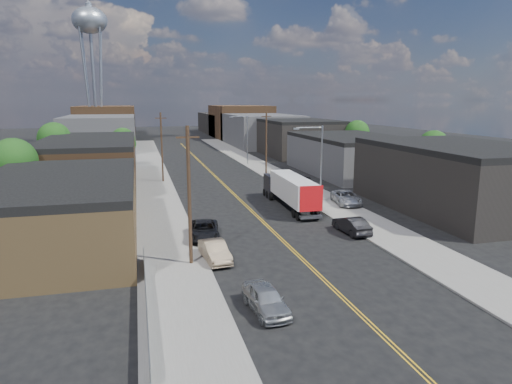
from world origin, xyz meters
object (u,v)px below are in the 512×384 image
semi_truck (289,189)px  car_left_b (215,251)px  water_tower (90,26)px  car_right_oncoming (352,225)px  car_right_lot_a (346,197)px  car_left_a (266,299)px  car_left_c (204,230)px  car_right_lot_c (306,182)px

semi_truck → car_left_b: size_ratio=3.06×
water_tower → car_right_oncoming: size_ratio=8.02×
water_tower → car_right_lot_a: bearing=-68.9°
car_left_a → car_right_oncoming: bearing=43.1°
car_left_b → car_left_c: size_ratio=0.82×
car_left_a → car_left_c: bearing=90.6°
car_left_b → car_right_lot_c: (16.47, 24.52, 0.17)m
car_left_c → car_right_oncoming: 13.10m
semi_truck → car_left_c: (-10.90, -9.68, -1.28)m
car_left_c → semi_truck: bearing=48.9°
car_left_a → car_right_lot_a: 28.17m
car_right_lot_c → car_left_a: bearing=-99.7°
car_left_a → car_right_lot_c: 36.68m
car_left_a → car_right_lot_a: bearing=50.5°
car_left_c → car_right_oncoming: bearing=0.3°
car_right_lot_a → car_right_lot_c: car_right_lot_c is taller
water_tower → semi_truck: (26.50, -84.32, -28.60)m
car_left_b → car_right_lot_a: size_ratio=0.83×
water_tower → car_right_lot_a: 96.19m
car_left_a → car_left_b: size_ratio=0.98×
car_left_b → car_left_c: (0.00, 5.58, 0.02)m
semi_truck → car_right_oncoming: semi_truck is taller
car_left_c → car_right_lot_a: size_ratio=1.01×
car_left_a → car_right_lot_c: size_ratio=0.99×
water_tower → car_left_a: 113.82m
semi_truck → car_left_b: 18.80m
car_left_b → car_left_a: bearing=-86.5°
car_right_oncoming → water_tower: bearing=-76.7°
semi_truck → car_left_a: size_ratio=3.12×
car_left_a → car_left_c: 14.57m
car_left_a → car_left_b: (-1.40, 8.92, -0.01)m
semi_truck → car_left_b: (-10.90, -15.26, -1.30)m
semi_truck → car_right_lot_a: semi_truck is taller
car_right_lot_a → car_right_lot_c: 10.30m
car_left_b → car_right_oncoming: size_ratio=0.98×
semi_truck → car_right_lot_c: (5.57, 9.26, -1.14)m
car_right_lot_c → car_right_oncoming: bearing=-85.1°
car_left_a → water_tower: bearing=94.0°
car_right_lot_a → car_left_a: bearing=-115.8°
car_right_oncoming → car_right_lot_a: bearing=-116.5°
water_tower → car_left_c: 99.86m
water_tower → car_left_b: 105.14m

